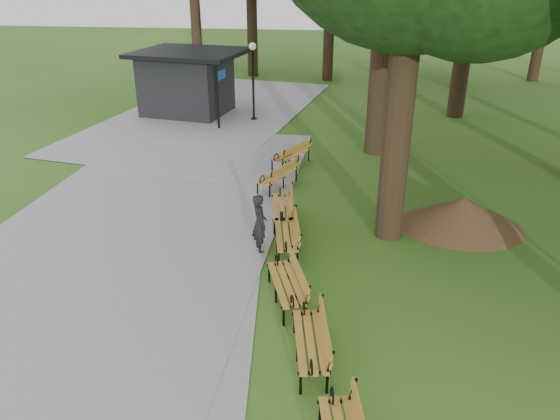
# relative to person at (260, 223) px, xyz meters

# --- Properties ---
(ground) EXTENTS (100.00, 100.00, 0.00)m
(ground) POSITION_rel_person_xyz_m (0.34, -1.00, -0.76)
(ground) COLOR #305D1A
(ground) RESTS_ON ground
(path) EXTENTS (12.00, 38.00, 0.06)m
(path) POSITION_rel_person_xyz_m (-3.66, 2.00, -0.73)
(path) COLOR gray
(path) RESTS_ON ground
(person) EXTENTS (0.57, 0.66, 1.52)m
(person) POSITION_rel_person_xyz_m (0.00, 0.00, 0.00)
(person) COLOR black
(person) RESTS_ON ground
(kiosk) EXTENTS (5.36, 4.87, 2.95)m
(kiosk) POSITION_rel_person_xyz_m (-5.53, 12.91, 0.71)
(kiosk) COLOR black
(kiosk) RESTS_ON ground
(lamp_post) EXTENTS (0.32, 0.32, 3.43)m
(lamp_post) POSITION_rel_person_xyz_m (-2.23, 12.10, 1.68)
(lamp_post) COLOR black
(lamp_post) RESTS_ON ground
(dirt_mound) EXTENTS (2.80, 2.80, 0.86)m
(dirt_mound) POSITION_rel_person_xyz_m (5.20, 2.01, -0.33)
(dirt_mound) COLOR #47301C
(dirt_mound) RESTS_ON ground
(bench_1) EXTENTS (0.93, 1.98, 0.88)m
(bench_1) POSITION_rel_person_xyz_m (1.53, -3.91, -0.32)
(bench_1) COLOR #B07728
(bench_1) RESTS_ON ground
(bench_2) EXTENTS (1.20, 2.00, 0.88)m
(bench_2) POSITION_rel_person_xyz_m (0.90, -2.10, -0.32)
(bench_2) COLOR #B07728
(bench_2) RESTS_ON ground
(bench_3) EXTENTS (0.96, 1.98, 0.88)m
(bench_3) POSITION_rel_person_xyz_m (0.64, 0.11, -0.32)
(bench_3) COLOR #B07728
(bench_3) RESTS_ON ground
(bench_4) EXTENTS (0.89, 1.97, 0.88)m
(bench_4) POSITION_rel_person_xyz_m (0.35, 1.73, -0.32)
(bench_4) COLOR #B07728
(bench_4) RESTS_ON ground
(bench_5) EXTENTS (1.35, 2.00, 0.88)m
(bench_5) POSITION_rel_person_xyz_m (-0.10, 4.16, -0.32)
(bench_5) COLOR #B07728
(bench_5) RESTS_ON ground
(bench_6) EXTENTS (1.47, 1.98, 0.88)m
(bench_6) POSITION_rel_person_xyz_m (0.10, 6.23, -0.32)
(bench_6) COLOR #B07728
(bench_6) RESTS_ON ground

